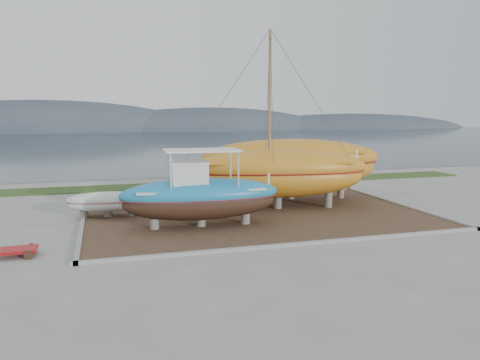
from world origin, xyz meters
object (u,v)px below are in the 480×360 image
object	(u,v)px
white_dinghy	(108,205)
orange_sailboat	(279,121)
red_trailer	(17,253)
blue_caique	(201,188)
orange_bare_hull	(291,170)

from	to	relation	value
white_dinghy	orange_sailboat	distance (m)	10.47
white_dinghy	red_trailer	xyz separation A→B (m)	(-3.55, -6.06, -0.55)
blue_caique	orange_bare_hull	size ratio (longest dim) A/B	0.68
white_dinghy	orange_sailboat	world-z (taller)	orange_sailboat
orange_sailboat	red_trailer	xyz separation A→B (m)	(-13.04, -5.51, -4.94)
white_dinghy	orange_bare_hull	size ratio (longest dim) A/B	0.38
red_trailer	blue_caique	bearing A→B (deg)	16.25
white_dinghy	orange_sailboat	size ratio (longest dim) A/B	0.41
orange_bare_hull	blue_caique	bearing A→B (deg)	-129.89
orange_sailboat	red_trailer	bearing A→B (deg)	-146.82
blue_caique	white_dinghy	distance (m)	5.70
white_dinghy	red_trailer	distance (m)	7.05
orange_sailboat	red_trailer	distance (m)	14.99
blue_caique	orange_sailboat	world-z (taller)	orange_sailboat
blue_caique	red_trailer	bearing A→B (deg)	-159.41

